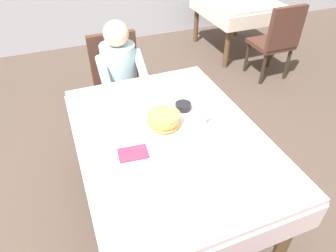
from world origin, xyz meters
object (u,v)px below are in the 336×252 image
object	(u,v)px
dining_table_main	(170,145)
syrup_pitcher	(121,121)
breakfast_stack	(164,120)
spoon_near_edge	(178,165)
cup_coffee	(201,118)
fork_left_of_plate	(137,136)
knife_right_of_plate	(193,122)
bowl_butter	(183,106)
diner_person	(121,73)
background_table_far	(236,7)
chair_diner	(118,78)
plate_breakfast	(164,127)
background_chair_empty	(277,39)

from	to	relation	value
dining_table_main	syrup_pitcher	distance (m)	0.34
breakfast_stack	spoon_near_edge	xyz separation A→B (m)	(-0.04, -0.33, -0.06)
cup_coffee	spoon_near_edge	xyz separation A→B (m)	(-0.28, -0.29, -0.04)
fork_left_of_plate	knife_right_of_plate	xyz separation A→B (m)	(0.38, 0.00, 0.00)
bowl_butter	spoon_near_edge	xyz separation A→B (m)	(-0.24, -0.48, -0.02)
cup_coffee	fork_left_of_plate	bearing A→B (deg)	176.64
cup_coffee	fork_left_of_plate	distance (m)	0.43
diner_person	fork_left_of_plate	size ratio (longest dim) A/B	6.22
spoon_near_edge	background_table_far	world-z (taller)	spoon_near_edge
chair_diner	cup_coffee	bearing A→B (deg)	104.00
diner_person	bowl_butter	distance (m)	0.84
dining_table_main	syrup_pitcher	bearing A→B (deg)	143.89
chair_diner	fork_left_of_plate	distance (m)	1.15
fork_left_of_plate	spoon_near_edge	bearing A→B (deg)	-155.06
knife_right_of_plate	plate_breakfast	bearing A→B (deg)	80.71
dining_table_main	plate_breakfast	distance (m)	0.12
fork_left_of_plate	diner_person	bearing A→B (deg)	-8.07
breakfast_stack	knife_right_of_plate	bearing A→B (deg)	-6.38
dining_table_main	spoon_near_edge	size ratio (longest dim) A/B	10.16
background_table_far	chair_diner	bearing A→B (deg)	-149.40
plate_breakfast	spoon_near_edge	size ratio (longest dim) A/B	1.87
breakfast_stack	dining_table_main	bearing A→B (deg)	-81.87
dining_table_main	bowl_butter	distance (m)	0.31
background_chair_empty	chair_diner	bearing A→B (deg)	-173.38
cup_coffee	syrup_pitcher	bearing A→B (deg)	161.60
dining_table_main	knife_right_of_plate	size ratio (longest dim) A/B	7.62
syrup_pitcher	background_table_far	distance (m)	3.09
dining_table_main	background_table_far	world-z (taller)	same
knife_right_of_plate	fork_left_of_plate	bearing A→B (deg)	86.72
knife_right_of_plate	spoon_near_edge	size ratio (longest dim) A/B	1.33
plate_breakfast	cup_coffee	xyz separation A→B (m)	(0.23, -0.04, 0.03)
dining_table_main	spoon_near_edge	xyz separation A→B (m)	(-0.05, -0.26, 0.09)
chair_diner	cup_coffee	xyz separation A→B (m)	(0.28, -1.14, 0.25)
syrup_pitcher	cup_coffee	bearing A→B (deg)	-18.40
dining_table_main	plate_breakfast	bearing A→B (deg)	97.16
background_chair_empty	bowl_butter	bearing A→B (deg)	-145.98
fork_left_of_plate	knife_right_of_plate	world-z (taller)	same
dining_table_main	breakfast_stack	size ratio (longest dim) A/B	7.03
chair_diner	plate_breakfast	bearing A→B (deg)	92.66
diner_person	bowl_butter	world-z (taller)	diner_person
spoon_near_edge	dining_table_main	bearing A→B (deg)	63.14
cup_coffee	bowl_butter	distance (m)	0.20
knife_right_of_plate	background_chair_empty	distance (m)	2.23
chair_diner	spoon_near_edge	xyz separation A→B (m)	(0.01, -1.43, 0.21)
plate_breakfast	syrup_pitcher	distance (m)	0.28
spoon_near_edge	bowl_butter	bearing A→B (deg)	48.40
spoon_near_edge	background_chair_empty	distance (m)	2.60
cup_coffee	background_chair_empty	size ratio (longest dim) A/B	0.12
dining_table_main	background_chair_empty	xyz separation A→B (m)	(1.94, 1.40, -0.12)
dining_table_main	breakfast_stack	distance (m)	0.17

